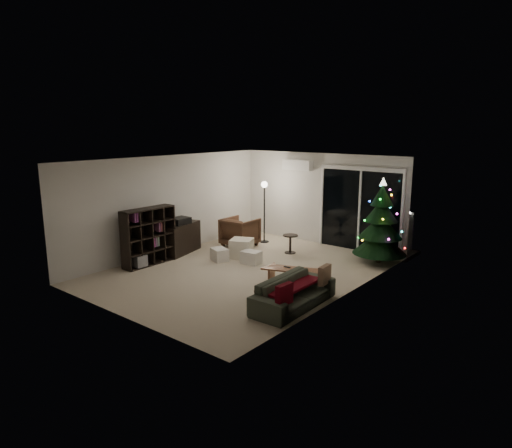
{
  "coord_description": "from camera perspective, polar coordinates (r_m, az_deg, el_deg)",
  "views": [
    {
      "loc": [
        6.41,
        -7.51,
        3.22
      ],
      "look_at": [
        0.1,
        0.3,
        1.05
      ],
      "focal_mm": 32.0,
      "sensor_mm": 36.0,
      "label": 1
    }
  ],
  "objects": [
    {
      "name": "sofa",
      "position": [
        8.35,
        4.74,
        -8.53
      ],
      "size": [
        0.77,
        1.86,
        0.54
      ],
      "primitive_type": "imported",
      "rotation": [
        0.0,
        0.0,
        1.6
      ],
      "color": "#282E24",
      "rests_on": "floor"
    },
    {
      "name": "cushion_b",
      "position": [
        7.64,
        3.56,
        -8.77
      ],
      "size": [
        0.13,
        0.36,
        0.35
      ],
      "primitive_type": "cube",
      "rotation": [
        0.0,
        0.0,
        -0.07
      ],
      "color": "#59040C",
      "rests_on": "sofa"
    },
    {
      "name": "media_cabinet",
      "position": [
        11.89,
        -9.4,
        -1.78
      ],
      "size": [
        0.76,
        1.3,
        0.77
      ],
      "primitive_type": "cube",
      "rotation": [
        0.0,
        0.0,
        0.26
      ],
      "color": "black",
      "rests_on": "floor"
    },
    {
      "name": "ottoman",
      "position": [
        11.36,
        -1.82,
        -3.05
      ],
      "size": [
        0.69,
        0.69,
        0.47
      ],
      "primitive_type": "cube",
      "rotation": [
        0.0,
        0.0,
        0.43
      ],
      "color": "beige",
      "rests_on": "floor"
    },
    {
      "name": "armchair",
      "position": [
        12.41,
        -2.01,
        -1.0
      ],
      "size": [
        0.87,
        0.89,
        0.78
      ],
      "primitive_type": "imported",
      "rotation": [
        0.0,
        0.0,
        3.18
      ],
      "color": "brown",
      "rests_on": "floor"
    },
    {
      "name": "cardboard_box_a",
      "position": [
        11.15,
        -4.57,
        -3.82
      ],
      "size": [
        0.51,
        0.45,
        0.3
      ],
      "primitive_type": "cube",
      "rotation": [
        0.0,
        0.0,
        -0.37
      ],
      "color": "white",
      "rests_on": "floor"
    },
    {
      "name": "cardboard_box_b",
      "position": [
        10.87,
        -0.61,
        -4.19
      ],
      "size": [
        0.47,
        0.37,
        0.31
      ],
      "primitive_type": "cube",
      "rotation": [
        0.0,
        0.0,
        0.1
      ],
      "color": "white",
      "rests_on": "floor"
    },
    {
      "name": "remote_b",
      "position": [
        9.34,
        5.35,
        -5.58
      ],
      "size": [
        0.14,
        0.08,
        0.02
      ],
      "primitive_type": "cube",
      "rotation": [
        0.0,
        0.0,
        0.35
      ],
      "color": "slate",
      "rests_on": "coffee_table"
    },
    {
      "name": "bookshelf",
      "position": [
        11.13,
        -13.78,
        -1.39
      ],
      "size": [
        0.67,
        1.39,
        1.35
      ],
      "primitive_type": null,
      "rotation": [
        0.0,
        0.0,
        -0.25
      ],
      "color": "black",
      "rests_on": "floor"
    },
    {
      "name": "sofa_throw",
      "position": [
        8.37,
        4.18,
        -7.61
      ],
      "size": [
        0.58,
        1.33,
        0.04
      ],
      "primitive_type": "cube",
      "color": "#59040C",
      "rests_on": "sofa"
    },
    {
      "name": "christmas_tree",
      "position": [
        11.13,
        15.34,
        0.37
      ],
      "size": [
        1.52,
        1.52,
        2.05
      ],
      "primitive_type": "cone",
      "rotation": [
        0.0,
        0.0,
        0.22
      ],
      "color": "#103717",
      "rests_on": "floor"
    },
    {
      "name": "floor_lamp",
      "position": [
        12.73,
        1.04,
        1.36
      ],
      "size": [
        0.27,
        0.27,
        1.66
      ],
      "primitive_type": "cylinder",
      "color": "black",
      "rests_on": "floor"
    },
    {
      "name": "stereo",
      "position": [
        11.79,
        -9.48,
        0.41
      ],
      "size": [
        0.39,
        0.46,
        0.16
      ],
      "primitive_type": "cube",
      "color": "black",
      "rests_on": "media_cabinet"
    },
    {
      "name": "coffee_table",
      "position": [
        9.42,
        4.64,
        -6.66
      ],
      "size": [
        1.23,
        0.78,
        0.37
      ],
      "primitive_type": null,
      "rotation": [
        0.0,
        0.0,
        0.35
      ],
      "color": "brown",
      "rests_on": "floor"
    },
    {
      "name": "remote_a",
      "position": [
        9.44,
        3.91,
        -5.37
      ],
      "size": [
        0.14,
        0.04,
        0.02
      ],
      "primitive_type": "cube",
      "color": "black",
      "rests_on": "coffee_table"
    },
    {
      "name": "side_table",
      "position": [
        11.78,
        4.3,
        -2.5
      ],
      "size": [
        0.43,
        0.43,
        0.48
      ],
      "primitive_type": "cylinder",
      "rotation": [
        0.0,
        0.0,
        0.11
      ],
      "color": "black",
      "rests_on": "floor"
    },
    {
      "name": "room",
      "position": [
        11.02,
        5.34,
        0.6
      ],
      "size": [
        6.5,
        7.51,
        2.6
      ],
      "color": "beige",
      "rests_on": "ground"
    },
    {
      "name": "cushion_a",
      "position": [
        8.68,
        8.57,
        -6.3
      ],
      "size": [
        0.14,
        0.36,
        0.35
      ],
      "primitive_type": "cube",
      "rotation": [
        0.0,
        0.0,
        0.09
      ],
      "color": "#886B56",
      "rests_on": "sofa"
    }
  ]
}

